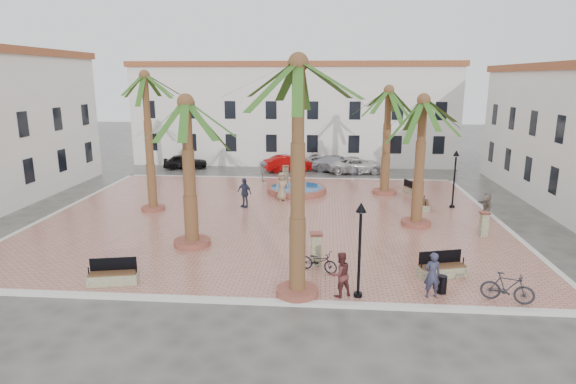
{
  "coord_description": "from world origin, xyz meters",
  "views": [
    {
      "loc": [
        3.21,
        -27.07,
        8.11
      ],
      "look_at": [
        1.0,
        0.0,
        1.6
      ],
      "focal_mm": 30.0,
      "sensor_mm": 36.0,
      "label": 1
    }
  ],
  "objects_px": {
    "palm_nw": "(145,90)",
    "car_red": "(289,163)",
    "bench_e": "(424,205)",
    "bicycle_a": "(318,261)",
    "palm_e": "(423,116)",
    "car_silver": "(339,164)",
    "bollard_se": "(316,248)",
    "litter_bin": "(442,284)",
    "cyclist_a": "(432,275)",
    "fountain": "(297,189)",
    "bollard_e": "(484,224)",
    "pedestrian_east": "(486,206)",
    "pedestrian_north": "(263,171)",
    "bench_ne": "(413,190)",
    "bench_s": "(113,277)",
    "pedestrian_fountain_a": "(282,186)",
    "palm_s": "(298,90)",
    "bollard_n": "(286,173)",
    "cyclist_b": "(340,274)",
    "palm_ne": "(388,103)",
    "lamppost_e": "(455,169)",
    "pedestrian_fountain_b": "(244,192)",
    "palm_sw": "(186,122)",
    "bicycle_b": "(508,288)",
    "car_black": "(185,161)",
    "car_white": "(356,165)",
    "bench_se": "(442,270)",
    "lamppost_s": "(360,234)"
  },
  "relations": [
    {
      "from": "palm_sw",
      "to": "bollard_se",
      "type": "relative_size",
      "value": 4.98
    },
    {
      "from": "cyclist_b",
      "to": "pedestrian_north",
      "type": "relative_size",
      "value": 1.09
    },
    {
      "from": "fountain",
      "to": "bollard_se",
      "type": "height_order",
      "value": "fountain"
    },
    {
      "from": "palm_sw",
      "to": "bollard_e",
      "type": "xyz_separation_m",
      "value": [
        14.54,
        2.57,
        -5.3
      ]
    },
    {
      "from": "bollard_e",
      "to": "palm_nw",
      "type": "bearing_deg",
      "value": 169.51
    },
    {
      "from": "palm_nw",
      "to": "pedestrian_north",
      "type": "distance_m",
      "value": 12.34
    },
    {
      "from": "cyclist_b",
      "to": "pedestrian_fountain_b",
      "type": "bearing_deg",
      "value": -93.93
    },
    {
      "from": "cyclist_b",
      "to": "bicycle_b",
      "type": "distance_m",
      "value": 6.03
    },
    {
      "from": "pedestrian_east",
      "to": "pedestrian_fountain_a",
      "type": "bearing_deg",
      "value": -113.69
    },
    {
      "from": "bench_e",
      "to": "pedestrian_north",
      "type": "height_order",
      "value": "pedestrian_north"
    },
    {
      "from": "palm_nw",
      "to": "palm_s",
      "type": "height_order",
      "value": "palm_s"
    },
    {
      "from": "bollard_se",
      "to": "palm_ne",
      "type": "bearing_deg",
      "value": 71.86
    },
    {
      "from": "lamppost_e",
      "to": "bench_se",
      "type": "bearing_deg",
      "value": -105.79
    },
    {
      "from": "palm_nw",
      "to": "car_red",
      "type": "relative_size",
      "value": 1.93
    },
    {
      "from": "fountain",
      "to": "bicycle_a",
      "type": "xyz_separation_m",
      "value": [
        1.8,
        -14.03,
        0.16
      ]
    },
    {
      "from": "pedestrian_fountain_a",
      "to": "car_silver",
      "type": "bearing_deg",
      "value": 45.28
    },
    {
      "from": "palm_e",
      "to": "cyclist_b",
      "type": "bearing_deg",
      "value": -115.4
    },
    {
      "from": "palm_s",
      "to": "bollard_n",
      "type": "height_order",
      "value": "palm_s"
    },
    {
      "from": "pedestrian_north",
      "to": "bench_s",
      "type": "bearing_deg",
      "value": 161.75
    },
    {
      "from": "palm_sw",
      "to": "car_black",
      "type": "bearing_deg",
      "value": 107.31
    },
    {
      "from": "bollard_n",
      "to": "pedestrian_fountain_a",
      "type": "bearing_deg",
      "value": -87.44
    },
    {
      "from": "bollard_e",
      "to": "fountain",
      "type": "bearing_deg",
      "value": 139.51
    },
    {
      "from": "palm_ne",
      "to": "lamppost_e",
      "type": "distance_m",
      "value": 6.39
    },
    {
      "from": "palm_sw",
      "to": "bollard_n",
      "type": "height_order",
      "value": "palm_sw"
    },
    {
      "from": "palm_ne",
      "to": "lamppost_e",
      "type": "height_order",
      "value": "palm_ne"
    },
    {
      "from": "bollard_e",
      "to": "car_black",
      "type": "distance_m",
      "value": 27.4
    },
    {
      "from": "cyclist_a",
      "to": "car_silver",
      "type": "relative_size",
      "value": 0.36
    },
    {
      "from": "bollard_n",
      "to": "litter_bin",
      "type": "height_order",
      "value": "bollard_n"
    },
    {
      "from": "palm_nw",
      "to": "bollard_se",
      "type": "xyz_separation_m",
      "value": [
        10.2,
        -8.08,
        -6.47
      ]
    },
    {
      "from": "palm_nw",
      "to": "lamppost_s",
      "type": "relative_size",
      "value": 2.31
    },
    {
      "from": "palm_e",
      "to": "pedestrian_east",
      "type": "relative_size",
      "value": 4.64
    },
    {
      "from": "cyclist_a",
      "to": "pedestrian_north",
      "type": "height_order",
      "value": "cyclist_a"
    },
    {
      "from": "bollard_se",
      "to": "car_red",
      "type": "bearing_deg",
      "value": 97.71
    },
    {
      "from": "cyclist_b",
      "to": "car_red",
      "type": "relative_size",
      "value": 0.4
    },
    {
      "from": "litter_bin",
      "to": "cyclist_a",
      "type": "distance_m",
      "value": 0.8
    },
    {
      "from": "cyclist_a",
      "to": "palm_e",
      "type": "bearing_deg",
      "value": -106.25
    },
    {
      "from": "bench_ne",
      "to": "pedestrian_north",
      "type": "xyz_separation_m",
      "value": [
        -10.97,
        3.3,
        0.53
      ]
    },
    {
      "from": "car_black",
      "to": "lamppost_e",
      "type": "bearing_deg",
      "value": -135.82
    },
    {
      "from": "palm_ne",
      "to": "litter_bin",
      "type": "bearing_deg",
      "value": -88.7
    },
    {
      "from": "fountain",
      "to": "bollard_e",
      "type": "distance_m",
      "value": 13.37
    },
    {
      "from": "pedestrian_east",
      "to": "car_white",
      "type": "height_order",
      "value": "pedestrian_east"
    },
    {
      "from": "pedestrian_east",
      "to": "car_white",
      "type": "xyz_separation_m",
      "value": [
        -6.63,
        13.9,
        -0.23
      ]
    },
    {
      "from": "palm_e",
      "to": "bollard_e",
      "type": "relative_size",
      "value": 5.67
    },
    {
      "from": "bench_se",
      "to": "bicycle_b",
      "type": "xyz_separation_m",
      "value": [
        1.83,
        -2.15,
        0.26
      ]
    },
    {
      "from": "bench_e",
      "to": "pedestrian_east",
      "type": "xyz_separation_m",
      "value": [
        3.1,
        -1.93,
        0.52
      ]
    },
    {
      "from": "bench_e",
      "to": "pedestrian_fountain_b",
      "type": "xyz_separation_m",
      "value": [
        -11.18,
        -0.5,
        0.68
      ]
    },
    {
      "from": "palm_e",
      "to": "car_silver",
      "type": "relative_size",
      "value": 1.46
    },
    {
      "from": "palm_ne",
      "to": "pedestrian_fountain_b",
      "type": "height_order",
      "value": "palm_ne"
    },
    {
      "from": "bench_e",
      "to": "bicycle_a",
      "type": "height_order",
      "value": "bench_e"
    },
    {
      "from": "lamppost_e",
      "to": "litter_bin",
      "type": "height_order",
      "value": "lamppost_e"
    }
  ]
}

